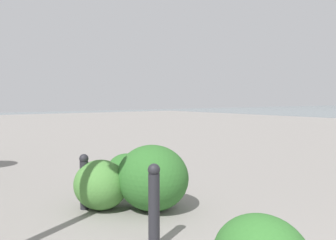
{
  "coord_description": "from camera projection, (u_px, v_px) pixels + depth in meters",
  "views": [
    {
      "loc": [
        -0.21,
        1.43,
        1.56
      ],
      "look_at": [
        9.37,
        -5.79,
        0.83
      ],
      "focal_mm": 38.32,
      "sensor_mm": 36.0,
      "label": 1
    }
  ],
  "objects": [
    {
      "name": "bollard_near",
      "position": [
        154.0,
        204.0,
        3.71
      ],
      "size": [
        0.13,
        0.13,
        0.89
      ],
      "color": "#232328",
      "rests_on": "ground"
    },
    {
      "name": "bollard_mid",
      "position": [
        84.0,
        180.0,
        5.04
      ],
      "size": [
        0.13,
        0.13,
        0.78
      ],
      "color": "#232328",
      "rests_on": "ground"
    },
    {
      "name": "shrub_low",
      "position": [
        127.0,
        173.0,
        6.01
      ],
      "size": [
        0.75,
        0.68,
        0.64
      ],
      "color": "#2D6628",
      "rests_on": "ground"
    },
    {
      "name": "shrub_round",
      "position": [
        101.0,
        185.0,
        5.04
      ],
      "size": [
        0.82,
        0.74,
        0.7
      ],
      "color": "#477F38",
      "rests_on": "ground"
    },
    {
      "name": "shrub_wide",
      "position": [
        152.0,
        178.0,
        5.0
      ],
      "size": [
        1.08,
        0.97,
        0.92
      ],
      "color": "#2D6628",
      "rests_on": "ground"
    }
  ]
}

